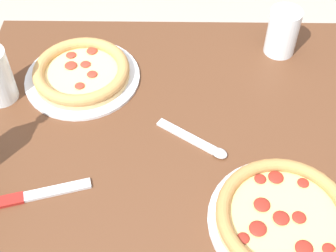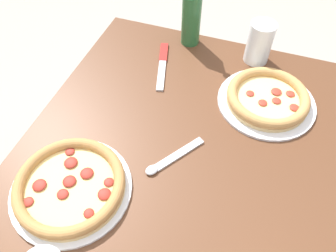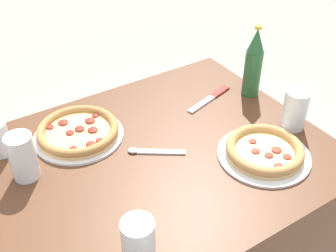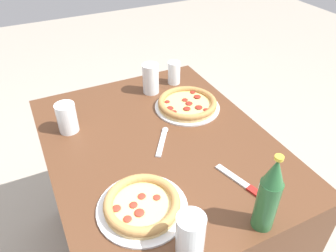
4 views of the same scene
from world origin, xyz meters
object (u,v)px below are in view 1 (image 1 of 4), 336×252
Objects in this scene: glass_mango_juice at (282,33)px; knife at (30,196)px; pizza_pepperoni at (82,73)px; spoon at (199,143)px; pizza_margherita at (284,218)px.

knife is at bearing 39.20° from glass_mango_juice.
pizza_pepperoni is 0.35m from spoon.
glass_mango_juice is 0.72m from knife.
glass_mango_juice is at bearing -97.20° from pizza_margherita.
knife is 1.39× the size of spoon.
pizza_margherita is at bearing 137.80° from pizza_pepperoni.
pizza_margherita is 0.50m from knife.
pizza_margherita is at bearing 128.81° from spoon.
spoon is at bearing -51.19° from pizza_margherita.
glass_mango_juice reaches higher than pizza_margherita.
glass_mango_juice is 0.39m from spoon.
knife is at bearing -5.92° from pizza_margherita.
glass_mango_juice reaches higher than knife.
pizza_pepperoni is 0.35m from knife.
pizza_pepperoni is 1.77× the size of spoon.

